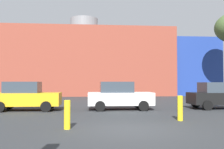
{
  "coord_description": "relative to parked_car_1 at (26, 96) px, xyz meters",
  "views": [
    {
      "loc": [
        -1.57,
        -9.55,
        1.76
      ],
      "look_at": [
        0.19,
        10.38,
        2.39
      ],
      "focal_mm": 41.05,
      "sensor_mm": 36.0,
      "label": 1
    }
  ],
  "objects": [
    {
      "name": "ground_plane",
      "position": [
        5.57,
        -7.0,
        -0.9
      ],
      "size": [
        200.0,
        200.0,
        0.0
      ],
      "primitive_type": "plane",
      "color": "#2D3033"
    },
    {
      "name": "building_backdrop",
      "position": [
        3.17,
        20.76,
        3.51
      ],
      "size": [
        37.23,
        10.45,
        11.07
      ],
      "color": "brown",
      "rests_on": "ground_plane"
    },
    {
      "name": "parked_car_1",
      "position": [
        0.0,
        0.0,
        0.0
      ],
      "size": [
        4.18,
        2.05,
        1.81
      ],
      "color": "gold",
      "rests_on": "ground_plane"
    },
    {
      "name": "parked_car_2",
      "position": [
        5.93,
        0.0,
        -0.0
      ],
      "size": [
        4.18,
        2.05,
        1.81
      ],
      "color": "white",
      "rests_on": "ground_plane"
    },
    {
      "name": "parked_car_3",
      "position": [
        12.71,
        0.0,
        -0.02
      ],
      "size": [
        4.09,
        2.01,
        1.77
      ],
      "color": "black",
      "rests_on": "ground_plane"
    },
    {
      "name": "bollard_yellow_0",
      "position": [
        8.18,
        -5.02,
        -0.32
      ],
      "size": [
        0.24,
        0.24,
        1.15
      ],
      "primitive_type": "cylinder",
      "color": "yellow",
      "rests_on": "ground_plane"
    },
    {
      "name": "bollard_yellow_1",
      "position": [
        3.17,
        -6.75,
        -0.36
      ],
      "size": [
        0.24,
        0.24,
        1.09
      ],
      "primitive_type": "cylinder",
      "color": "yellow",
      "rests_on": "ground_plane"
    }
  ]
}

